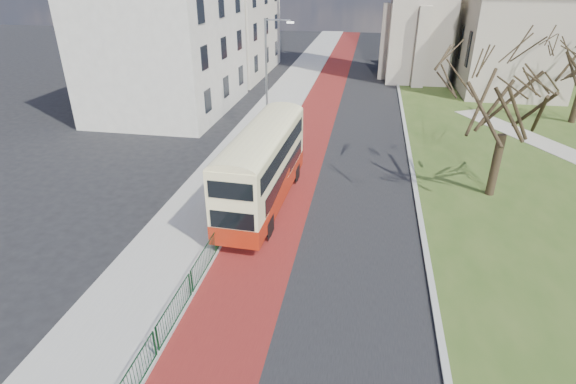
# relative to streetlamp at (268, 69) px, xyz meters

# --- Properties ---
(ground) EXTENTS (160.00, 160.00, 0.00)m
(ground) POSITION_rel_streetlamp_xyz_m (4.35, -18.00, -4.59)
(ground) COLOR black
(ground) RESTS_ON ground
(road_carriageway) EXTENTS (9.00, 120.00, 0.01)m
(road_carriageway) POSITION_rel_streetlamp_xyz_m (5.85, 2.00, -4.59)
(road_carriageway) COLOR black
(road_carriageway) RESTS_ON ground
(bus_lane) EXTENTS (3.40, 120.00, 0.01)m
(bus_lane) POSITION_rel_streetlamp_xyz_m (3.15, 2.00, -4.59)
(bus_lane) COLOR #591414
(bus_lane) RESTS_ON ground
(pavement_west) EXTENTS (4.00, 120.00, 0.12)m
(pavement_west) POSITION_rel_streetlamp_xyz_m (-0.65, 2.00, -4.53)
(pavement_west) COLOR gray
(pavement_west) RESTS_ON ground
(kerb_west) EXTENTS (0.25, 120.00, 0.13)m
(kerb_west) POSITION_rel_streetlamp_xyz_m (1.35, 2.00, -4.53)
(kerb_west) COLOR #999993
(kerb_west) RESTS_ON ground
(kerb_east) EXTENTS (0.25, 80.00, 0.13)m
(kerb_east) POSITION_rel_streetlamp_xyz_m (10.45, 4.00, -4.53)
(kerb_east) COLOR #999993
(kerb_east) RESTS_ON ground
(pedestrian_railing) EXTENTS (0.07, 24.00, 1.12)m
(pedestrian_railing) POSITION_rel_streetlamp_xyz_m (1.40, -14.00, -4.04)
(pedestrian_railing) COLOR black
(pedestrian_railing) RESTS_ON ground
(street_block_near) EXTENTS (10.30, 14.30, 13.00)m
(street_block_near) POSITION_rel_streetlamp_xyz_m (-9.65, 4.00, 1.92)
(street_block_near) COLOR #BCB8AA
(street_block_near) RESTS_ON ground
(street_block_far) EXTENTS (10.30, 16.30, 11.50)m
(street_block_far) POSITION_rel_streetlamp_xyz_m (-9.65, 20.00, 1.17)
(street_block_far) COLOR beige
(street_block_far) RESTS_ON ground
(streetlamp) EXTENTS (2.13, 0.18, 8.00)m
(streetlamp) POSITION_rel_streetlamp_xyz_m (0.00, 0.00, 0.00)
(streetlamp) COLOR gray
(streetlamp) RESTS_ON pavement_west
(bus) EXTENTS (2.66, 9.88, 4.10)m
(bus) POSITION_rel_streetlamp_xyz_m (2.43, -12.38, -2.26)
(bus) COLOR maroon
(bus) RESTS_ON ground
(winter_tree_near) EXTENTS (7.66, 7.66, 8.89)m
(winter_tree_near) POSITION_rel_streetlamp_xyz_m (14.43, -8.99, 1.60)
(winter_tree_near) COLOR #302618
(winter_tree_near) RESTS_ON grass_green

